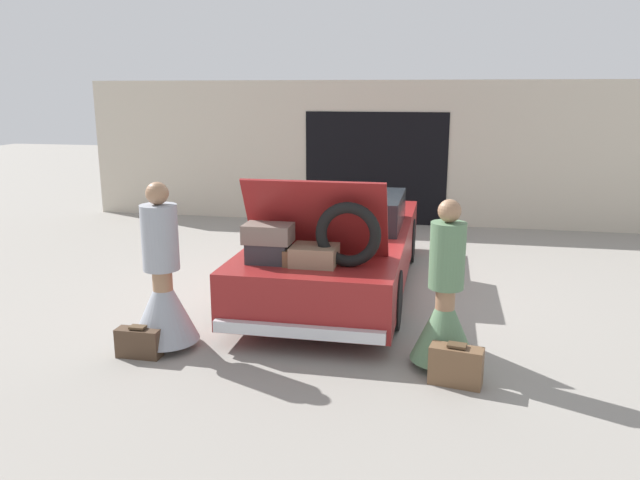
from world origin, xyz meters
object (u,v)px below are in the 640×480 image
car (339,245)px  suitcase_beside_left_person (139,343)px  person_left (163,291)px  person_right (445,309)px  suitcase_beside_right_person (456,366)px

car → suitcase_beside_left_person: car is taller
person_left → person_right: person_left is taller
suitcase_beside_left_person → car: bearing=59.6°
suitcase_beside_left_person → suitcase_beside_right_person: bearing=0.2°
person_left → suitcase_beside_right_person: size_ratio=3.46×
person_left → car: bearing=153.7°
car → person_right: (1.41, -2.29, 0.00)m
car → suitcase_beside_left_person: 3.12m
car → suitcase_beside_left_person: (-1.56, -2.67, -0.43)m
person_left → person_right: 2.82m
car → person_right: bearing=-58.4°
suitcase_beside_left_person → person_left: bearing=61.9°
suitcase_beside_right_person → suitcase_beside_left_person: bearing=-179.8°
suitcase_beside_right_person → person_right: bearing=108.0°
suitcase_beside_left_person → person_right: bearing=7.2°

